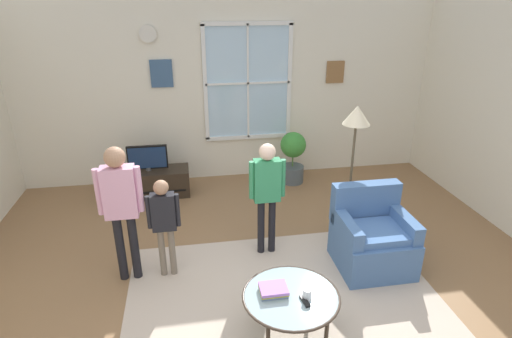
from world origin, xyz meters
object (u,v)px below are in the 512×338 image
Objects in this scene: person_pink_shirt at (121,200)px; television at (147,158)px; remote_near_books at (305,301)px; floor_lamp at (356,128)px; armchair at (372,238)px; person_black_shirt at (164,218)px; coffee_table at (291,298)px; potted_plant_by_window at (293,155)px; person_green_shirt at (267,187)px; cup at (307,294)px; tv_stand at (150,183)px; book_stack at (273,290)px.

television is at bearing 87.43° from person_pink_shirt.
remote_near_books is at bearing -37.23° from person_pink_shirt.
remote_near_books is 2.23m from floor_lamp.
television is 3.32m from armchair.
coffee_table is at bearing -45.09° from person_black_shirt.
potted_plant_by_window is at bearing 42.34° from person_pink_shirt.
potted_plant_by_window is 1.79m from floor_lamp.
person_black_shirt is 1.34× the size of potted_plant_by_window.
person_green_shirt is at bearing 158.35° from armchair.
person_pink_shirt is at bearing 175.61° from armchair.
armchair is 1.39m from cup.
person_pink_shirt is at bearing 142.77° from remote_near_books.
tv_stand is 3.49m from remote_near_books.
cup is 0.12× the size of potted_plant_by_window.
remote_near_books is (0.23, -0.15, -0.02)m from book_stack.
television is at bearing -90.00° from tv_stand.
person_pink_shirt is at bearing 144.21° from cup.
floor_lamp reaches higher than tv_stand.
cup is 0.70× the size of remote_near_books.
person_black_shirt is (-1.18, 1.13, 0.20)m from cup.
book_stack is at bearing -129.17° from floor_lamp.
person_pink_shirt is 1.78× the size of potted_plant_by_window.
person_pink_shirt is 3.13m from potted_plant_by_window.
television is at bearing 129.10° from person_green_shirt.
floor_lamp is at bearing 14.49° from person_black_shirt.
book_stack reaches higher than remote_near_books.
potted_plant_by_window is (-0.30, 2.28, 0.12)m from armchair.
book_stack is 0.14× the size of floor_lamp.
television is at bearing -177.17° from potted_plant_by_window.
armchair is 2.30m from potted_plant_by_window.
armchair is (2.50, -2.18, 0.13)m from tv_stand.
person_black_shirt reaches higher than cup.
remote_near_books is at bearing -32.70° from book_stack.
armchair is at bearing 33.12° from book_stack.
floor_lamp is at bearing 58.58° from remote_near_books.
television is 4.08× the size of remote_near_books.
person_green_shirt reaches higher than person_black_shirt.
coffee_table is 0.52× the size of floor_lamp.
person_green_shirt reaches higher than tv_stand.
cup is 0.06× the size of floor_lamp.
floor_lamp reaches higher than armchair.
coffee_table is 5.94× the size of remote_near_books.
armchair is 1.43m from coffee_table.
potted_plant_by_window reaches higher than coffee_table.
tv_stand is at bearing 112.24° from book_stack.
book_stack reaches higher than tv_stand.
tv_stand is at bearing -177.24° from potted_plant_by_window.
television is (0.00, -0.00, 0.40)m from tv_stand.
person_pink_shirt is at bearing -92.57° from television.
floor_lamp is at bearing -29.29° from tv_stand.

